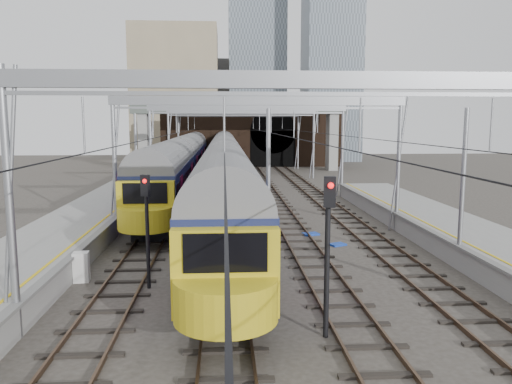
{
  "coord_description": "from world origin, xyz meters",
  "views": [
    {
      "loc": [
        -2.01,
        -20.59,
        6.38
      ],
      "look_at": [
        -0.19,
        7.85,
        2.4
      ],
      "focal_mm": 35.0,
      "sensor_mm": 36.0,
      "label": 1
    }
  ],
  "objects": [
    {
      "name": "equip_cover_a",
      "position": [
        2.9,
        7.07,
        0.05
      ],
      "size": [
        1.02,
        0.85,
        0.1
      ],
      "primitive_type": "cube",
      "rotation": [
        0.0,
        0.0,
        0.3
      ],
      "color": "#163CAC",
      "rests_on": "ground"
    },
    {
      "name": "platform_left",
      "position": [
        -10.18,
        2.5,
        0.55
      ],
      "size": [
        4.32,
        55.0,
        1.12
      ],
      "color": "gray",
      "rests_on": "ground"
    },
    {
      "name": "ground",
      "position": [
        0.0,
        0.0,
        0.0
      ],
      "size": [
        160.0,
        160.0,
        0.0
      ],
      "primitive_type": "plane",
      "color": "#38332D",
      "rests_on": "ground"
    },
    {
      "name": "signal_near_centre",
      "position": [
        0.98,
        -6.61,
        3.07
      ],
      "size": [
        0.37,
        0.47,
        4.86
      ],
      "rotation": [
        0.0,
        0.0,
        -0.22
      ],
      "color": "black",
      "rests_on": "ground"
    },
    {
      "name": "relay_cabinet",
      "position": [
        -7.8,
        -0.72,
        0.61
      ],
      "size": [
        0.65,
        0.56,
        1.21
      ],
      "primitive_type": "cube",
      "rotation": [
        0.0,
        0.0,
        0.1
      ],
      "color": "silver",
      "rests_on": "ground"
    },
    {
      "name": "equip_cover_c",
      "position": [
        3.88,
        4.54,
        0.05
      ],
      "size": [
        0.97,
        0.85,
        0.09
      ],
      "primitive_type": "cube",
      "rotation": [
        0.0,
        0.0,
        0.42
      ],
      "color": "#163CAC",
      "rests_on": "ground"
    },
    {
      "name": "train_main",
      "position": [
        -2.0,
        28.05,
        2.66
      ],
      "size": [
        3.08,
        71.1,
        5.2
      ],
      "color": "black",
      "rests_on": "ground"
    },
    {
      "name": "tracks",
      "position": [
        0.0,
        15.0,
        0.02
      ],
      "size": [
        14.4,
        80.0,
        0.22
      ],
      "color": "#4C3828",
      "rests_on": "ground"
    },
    {
      "name": "overbridge",
      "position": [
        0.0,
        46.0,
        7.27
      ],
      "size": [
        28.0,
        3.0,
        9.25
      ],
      "color": "gray",
      "rests_on": "ground"
    },
    {
      "name": "train_second",
      "position": [
        -6.0,
        30.52,
        2.61
      ],
      "size": [
        3.0,
        51.99,
        5.09
      ],
      "color": "black",
      "rests_on": "ground"
    },
    {
      "name": "retaining_wall",
      "position": [
        1.4,
        51.93,
        4.33
      ],
      "size": [
        28.0,
        2.75,
        9.0
      ],
      "color": "#322116",
      "rests_on": "ground"
    },
    {
      "name": "overhead_line",
      "position": [
        0.0,
        21.49,
        6.57
      ],
      "size": [
        16.8,
        80.0,
        8.0
      ],
      "color": "gray",
      "rests_on": "ground"
    },
    {
      "name": "city_skyline",
      "position": [
        2.73,
        70.48,
        17.09
      ],
      "size": [
        37.5,
        27.5,
        60.0
      ],
      "color": "tan",
      "rests_on": "ground"
    },
    {
      "name": "signal_near_left",
      "position": [
        -4.97,
        -1.76,
        2.84
      ],
      "size": [
        0.36,
        0.45,
        4.45
      ],
      "rotation": [
        0.0,
        0.0,
        -0.39
      ],
      "color": "black",
      "rests_on": "ground"
    },
    {
      "name": "equip_cover_b",
      "position": [
        -0.98,
        8.0,
        0.05
      ],
      "size": [
        0.96,
        0.83,
        0.1
      ],
      "primitive_type": "cube",
      "rotation": [
        0.0,
        0.0,
        -0.37
      ],
      "color": "#163CAC",
      "rests_on": "ground"
    }
  ]
}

